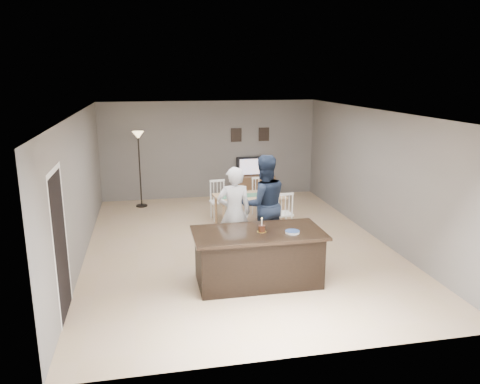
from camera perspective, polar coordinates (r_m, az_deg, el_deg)
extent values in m
plane|color=tan|center=(9.67, -0.34, -6.46)|extent=(8.00, 8.00, 0.00)
plane|color=slate|center=(13.16, -3.70, 5.16)|extent=(6.00, 0.00, 6.00)
plane|color=slate|center=(5.57, 7.62, -7.65)|extent=(6.00, 0.00, 6.00)
plane|color=slate|center=(9.21, -19.00, 0.47)|extent=(0.00, 8.00, 8.00)
plane|color=slate|center=(10.27, 16.32, 2.04)|extent=(0.00, 8.00, 8.00)
plane|color=white|center=(9.08, -0.36, 9.70)|extent=(8.00, 8.00, 0.00)
cube|color=black|center=(7.88, 2.20, -8.10)|extent=(2.00, 1.00, 0.85)
cube|color=black|center=(7.72, 2.23, -5.01)|extent=(2.15, 1.10, 0.05)
cube|color=brown|center=(13.35, 1.61, 0.72)|extent=(1.20, 0.40, 0.60)
imported|color=black|center=(13.30, 1.56, 3.15)|extent=(0.91, 0.12, 0.53)
plane|color=orange|center=(13.22, 1.64, 3.11)|extent=(0.78, 0.00, 0.78)
cube|color=black|center=(13.20, -0.46, 6.97)|extent=(0.30, 0.02, 0.38)
cube|color=black|center=(13.37, 2.93, 7.04)|extent=(0.30, 0.02, 0.38)
plane|color=black|center=(7.10, -21.02, -6.21)|extent=(0.00, 2.10, 2.10)
plane|color=white|center=(6.82, -21.80, 2.42)|extent=(0.00, 1.02, 1.02)
imported|color=silver|center=(8.78, -0.72, -2.56)|extent=(0.66, 0.45, 1.76)
imported|color=#172134|center=(9.04, 2.91, -1.51)|extent=(0.98, 0.78, 1.94)
cylinder|color=gold|center=(7.70, 2.66, -4.85)|extent=(0.16, 0.16, 0.00)
cylinder|color=#3E1A11|center=(7.68, 2.66, -4.47)|extent=(0.11, 0.11, 0.10)
cylinder|color=white|center=(7.65, 2.67, -3.70)|extent=(0.02, 0.02, 0.11)
sphere|color=#FFBF4C|center=(7.63, 2.68, -3.22)|extent=(0.02, 0.02, 0.02)
cylinder|color=white|center=(7.68, 6.40, -4.95)|extent=(0.23, 0.23, 0.01)
cylinder|color=white|center=(7.67, 6.40, -4.87)|extent=(0.23, 0.23, 0.01)
cylinder|color=white|center=(7.67, 6.40, -4.79)|extent=(0.23, 0.23, 0.01)
cylinder|color=#2C4988|center=(7.67, 6.41, -4.74)|extent=(0.24, 0.24, 0.00)
cube|color=tan|center=(10.65, 1.13, -0.52)|extent=(1.63, 1.02, 0.04)
cylinder|color=tan|center=(10.22, -1.97, -3.27)|extent=(0.06, 0.06, 0.69)
cylinder|color=tan|center=(11.30, 3.92, -1.59)|extent=(0.06, 0.06, 0.69)
cube|color=#437958|center=(10.64, 1.13, -0.39)|extent=(1.38, 0.47, 0.01)
cube|color=white|center=(9.95, -0.57, -3.21)|extent=(0.44, 0.43, 0.04)
cylinder|color=white|center=(9.83, -1.23, -4.82)|extent=(0.03, 0.03, 0.42)
cylinder|color=white|center=(10.20, 0.07, -4.10)|extent=(0.03, 0.03, 0.42)
cube|color=white|center=(9.65, -0.28, -0.76)|extent=(0.37, 0.07, 0.05)
cube|color=white|center=(10.29, 5.14, -2.67)|extent=(0.44, 0.43, 0.04)
cylinder|color=white|center=(10.16, 4.58, -4.23)|extent=(0.03, 0.03, 0.42)
cylinder|color=white|center=(10.55, 5.62, -3.54)|extent=(0.03, 0.03, 0.42)
cube|color=white|center=(10.00, 5.57, -0.29)|extent=(0.37, 0.07, 0.05)
cube|color=white|center=(11.20, -2.56, -1.22)|extent=(0.44, 0.43, 0.04)
cylinder|color=white|center=(11.45, -1.94, -2.06)|extent=(0.03, 0.03, 0.42)
cylinder|color=white|center=(11.08, -3.16, -2.63)|extent=(0.03, 0.03, 0.42)
cube|color=white|center=(11.25, -2.81, 1.39)|extent=(0.37, 0.07, 0.05)
cube|color=white|center=(11.50, 2.59, -0.81)|extent=(0.44, 0.43, 0.04)
cylinder|color=white|center=(11.76, 3.08, -1.63)|extent=(0.03, 0.03, 0.42)
cylinder|color=white|center=(11.37, 2.06, -2.17)|extent=(0.03, 0.03, 0.42)
cube|color=white|center=(11.55, 2.32, 1.73)|extent=(0.37, 0.07, 0.05)
cylinder|color=black|center=(12.69, -11.89, -1.63)|extent=(0.30, 0.30, 0.03)
cylinder|color=black|center=(12.48, -12.10, 2.43)|extent=(0.04, 0.04, 1.83)
cone|color=#F8D288|center=(12.32, -12.33, 6.79)|extent=(0.30, 0.30, 0.19)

